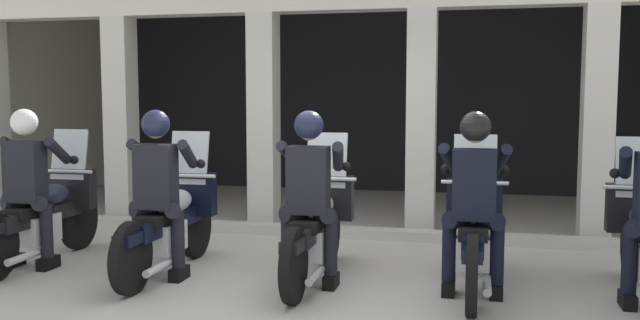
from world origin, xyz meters
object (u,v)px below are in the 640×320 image
object	(u,v)px
motorcycle_far_left	(47,213)
police_officer_far_left	(27,174)
motorcycle_left	(172,221)
motorcycle_center	(317,226)
motorcycle_right	(474,232)
police_officer_right	(474,188)
police_officer_center	(309,183)
police_officer_left	(158,179)

from	to	relation	value
motorcycle_far_left	police_officer_far_left	distance (m)	0.52
police_officer_far_left	motorcycle_left	world-z (taller)	police_officer_far_left
motorcycle_far_left	motorcycle_center	size ratio (longest dim) A/B	1.00
police_officer_far_left	motorcycle_right	distance (m)	4.34
motorcycle_far_left	motorcycle_center	distance (m)	2.87
police_officer_far_left	police_officer_right	xyz separation A→B (m)	(4.31, 0.00, 0.00)
motorcycle_far_left	motorcycle_left	distance (m)	1.44
motorcycle_left	motorcycle_right	bearing A→B (deg)	-9.88
motorcycle_center	police_officer_far_left	bearing A→B (deg)	172.06
motorcycle_far_left	police_officer_center	bearing A→B (deg)	-14.27
police_officer_left	police_officer_center	bearing A→B (deg)	-9.00
police_officer_center	police_officer_right	xyz separation A→B (m)	(1.44, 0.02, 0.00)
motorcycle_left	police_officer_center	world-z (taller)	police_officer_center
motorcycle_center	police_officer_right	bearing A→B (deg)	-23.62
motorcycle_far_left	police_officer_far_left	size ratio (longest dim) A/B	1.29
motorcycle_far_left	police_officer_left	xyz separation A→B (m)	(1.43, -0.37, 0.44)
motorcycle_right	police_officer_right	bearing A→B (deg)	-104.84
motorcycle_center	police_officer_center	world-z (taller)	police_officer_center
motorcycle_left	motorcycle_far_left	bearing A→B (deg)	165.14
motorcycle_center	motorcycle_right	distance (m)	1.44
motorcycle_far_left	police_officer_center	xyz separation A→B (m)	(2.87, -0.30, 0.44)
motorcycle_far_left	police_officer_center	size ratio (longest dim) A/B	1.29
police_officer_left	police_officer_center	xyz separation A→B (m)	(1.44, 0.07, 0.00)
police_officer_far_left	motorcycle_center	distance (m)	2.92
motorcycle_far_left	motorcycle_right	xyz separation A→B (m)	(4.31, 0.00, 0.00)
motorcycle_right	police_officer_right	xyz separation A→B (m)	(-0.00, -0.28, 0.44)
motorcycle_left	police_officer_left	distance (m)	0.52
motorcycle_left	police_officer_far_left	bearing A→B (deg)	176.40
motorcycle_left	police_officer_left	bearing A→B (deg)	-101.87
motorcycle_right	motorcycle_center	bearing A→B (deg)	166.27
police_officer_center	police_officer_right	world-z (taller)	same
police_officer_left	motorcycle_right	size ratio (longest dim) A/B	0.78
motorcycle_far_left	motorcycle_right	bearing A→B (deg)	-8.23
police_officer_far_left	motorcycle_far_left	bearing A→B (deg)	81.44
police_officer_far_left	police_officer_left	world-z (taller)	same
police_officer_center	motorcycle_right	world-z (taller)	police_officer_center
motorcycle_far_left	police_officer_right	size ratio (longest dim) A/B	1.29
motorcycle_right	motorcycle_left	bearing A→B (deg)	167.15
motorcycle_far_left	motorcycle_right	distance (m)	4.31
police_officer_far_left	motorcycle_center	size ratio (longest dim) A/B	0.78
police_officer_far_left	motorcycle_center	xyz separation A→B (m)	(2.87, 0.27, -0.44)
motorcycle_far_left	police_officer_left	world-z (taller)	police_officer_left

